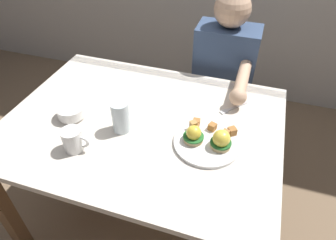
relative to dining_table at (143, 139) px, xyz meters
name	(u,v)px	position (x,y,z in m)	size (l,w,h in m)	color
ground_plane	(149,214)	(0.00, 0.00, -0.63)	(6.00, 6.00, 0.00)	#7F664C
dining_table	(143,139)	(0.00, 0.00, 0.00)	(1.20, 0.90, 0.74)	silver
eggs_benedict_plate	(208,140)	(0.30, -0.05, 0.13)	(0.27, 0.27, 0.09)	white
fruit_bowl	(71,112)	(-0.31, -0.07, 0.14)	(0.12, 0.12, 0.05)	white
coffee_mug	(73,139)	(-0.19, -0.24, 0.16)	(0.11, 0.08, 0.09)	white
fork	(232,108)	(0.36, 0.21, 0.11)	(0.11, 0.13, 0.00)	silver
water_glass_near	(121,118)	(-0.06, -0.07, 0.17)	(0.07, 0.07, 0.14)	silver
diner_person	(223,78)	(0.26, 0.60, 0.02)	(0.34, 0.54, 1.14)	#33333D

